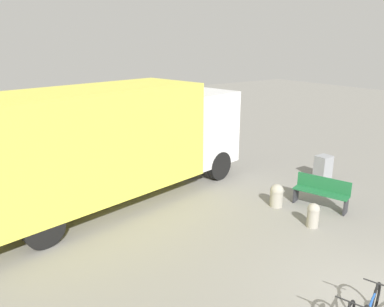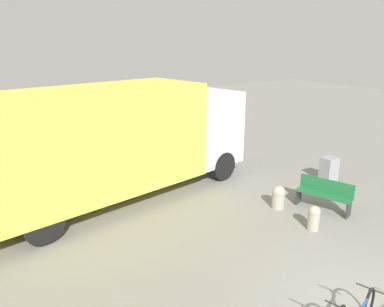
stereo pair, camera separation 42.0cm
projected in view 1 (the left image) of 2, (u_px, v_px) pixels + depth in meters
name	position (u px, v px, depth m)	size (l,w,h in m)	color
delivery_truck	(112.00, 140.00, 10.81)	(9.13, 4.00, 3.40)	#EAE04C
park_bench	(322.00, 191.00, 10.74)	(0.86, 1.59, 0.88)	#1E6638
bollard_near_bench	(313.00, 214.00, 9.61)	(0.31, 0.31, 0.65)	#9E998C
bollard_far_bench	(277.00, 195.00, 10.81)	(0.39, 0.39, 0.68)	#9E998C
utility_box	(323.00, 167.00, 12.95)	(0.50, 0.45, 0.84)	gray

